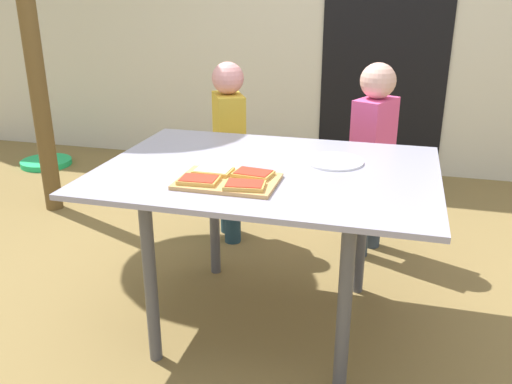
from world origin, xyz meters
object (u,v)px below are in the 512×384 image
at_px(cutting_board, 228,181).
at_px(pizza_slice_near_right, 245,185).
at_px(pizza_slice_near_left, 199,180).
at_px(child_left, 229,142).
at_px(garden_hose_coil, 46,162).
at_px(child_right, 373,147).
at_px(pizza_slice_far_left, 213,171).
at_px(dining_table, 268,188).
at_px(pizza_slice_far_right, 253,174).
at_px(plate_white_right, 334,161).

xyz_separation_m(cutting_board, pizza_slice_near_right, (0.08, -0.06, 0.02)).
xyz_separation_m(cutting_board, pizza_slice_near_left, (-0.09, -0.05, 0.02)).
relative_size(cutting_board, child_left, 0.36).
bearing_deg(garden_hose_coil, child_left, -25.57).
xyz_separation_m(pizza_slice_near_right, garden_hose_coil, (-2.22, 1.91, -0.69)).
height_order(child_right, garden_hose_coil, child_right).
distance_m(pizza_slice_far_left, garden_hose_coil, 2.82).
height_order(dining_table, child_left, child_left).
bearing_deg(pizza_slice_near_right, pizza_slice_far_left, 142.88).
height_order(pizza_slice_far_right, child_left, child_left).
distance_m(child_left, child_right, 0.76).
relative_size(cutting_board, pizza_slice_near_right, 2.37).
relative_size(pizza_slice_near_right, child_right, 0.15).
xyz_separation_m(child_left, child_right, (0.76, 0.02, 0.02)).
xyz_separation_m(dining_table, child_right, (0.35, 0.79, -0.03)).
xyz_separation_m(dining_table, plate_white_right, (0.23, 0.13, 0.09)).
relative_size(pizza_slice_near_right, pizza_slice_far_left, 1.07).
relative_size(pizza_slice_far_right, pizza_slice_far_left, 1.07).
height_order(pizza_slice_near_right, child_left, child_left).
xyz_separation_m(pizza_slice_near_left, plate_white_right, (0.42, 0.39, -0.02)).
bearing_deg(child_right, plate_white_right, -100.10).
xyz_separation_m(pizza_slice_far_right, child_left, (-0.39, 0.91, -0.15)).
bearing_deg(pizza_slice_near_left, plate_white_right, 43.10).
height_order(plate_white_right, child_left, child_left).
height_order(pizza_slice_near_right, child_right, child_right).
height_order(dining_table, pizza_slice_near_left, pizza_slice_near_left).
relative_size(plate_white_right, child_right, 0.23).
bearing_deg(garden_hose_coil, pizza_slice_near_left, -42.80).
relative_size(plate_white_right, child_left, 0.24).
height_order(pizza_slice_far_right, child_right, child_right).
bearing_deg(cutting_board, dining_table, 65.00).
xyz_separation_m(dining_table, pizza_slice_near_right, (-0.02, -0.27, 0.10)).
height_order(pizza_slice_near_right, garden_hose_coil, pizza_slice_near_right).
distance_m(pizza_slice_near_left, child_right, 1.18).
relative_size(cutting_board, pizza_slice_far_left, 2.53).
xyz_separation_m(dining_table, child_left, (-0.40, 0.77, -0.05)).
xyz_separation_m(pizza_slice_far_right, pizza_slice_near_right, (0.00, -0.12, 0.00)).
distance_m(pizza_slice_near_left, garden_hose_coil, 2.88).
xyz_separation_m(pizza_slice_far_right, garden_hose_coil, (-2.21, 1.78, -0.69)).
height_order(pizza_slice_near_right, pizza_slice_far_left, same).
bearing_deg(garden_hose_coil, plate_white_right, -31.41).
xyz_separation_m(dining_table, pizza_slice_far_left, (-0.17, -0.15, 0.10)).
bearing_deg(pizza_slice_far_right, pizza_slice_near_right, -88.17).
bearing_deg(pizza_slice_far_right, child_left, 112.99).
bearing_deg(plate_white_right, garden_hose_coil, 148.59).
bearing_deg(pizza_slice_far_left, plate_white_right, 35.25).
bearing_deg(dining_table, pizza_slice_far_right, -97.67).
bearing_deg(pizza_slice_near_right, garden_hose_coil, 139.31).
relative_size(dining_table, cutting_board, 3.66).
xyz_separation_m(pizza_slice_near_right, child_right, (0.37, 1.06, -0.13)).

